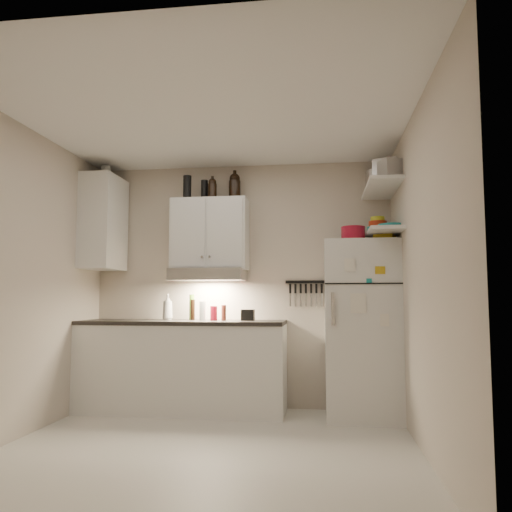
# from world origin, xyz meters

# --- Properties ---
(floor) EXTENTS (3.20, 3.00, 0.02)m
(floor) POSITION_xyz_m (0.00, 0.00, -0.01)
(floor) COLOR beige
(floor) RESTS_ON ground
(ceiling) EXTENTS (3.20, 3.00, 0.02)m
(ceiling) POSITION_xyz_m (0.00, 0.00, 2.61)
(ceiling) COLOR white
(ceiling) RESTS_ON ground
(back_wall) EXTENTS (3.20, 0.02, 2.60)m
(back_wall) POSITION_xyz_m (0.00, 1.51, 1.30)
(back_wall) COLOR beige
(back_wall) RESTS_ON ground
(left_wall) EXTENTS (0.02, 3.00, 2.60)m
(left_wall) POSITION_xyz_m (-1.61, 0.00, 1.30)
(left_wall) COLOR beige
(left_wall) RESTS_ON ground
(right_wall) EXTENTS (0.02, 3.00, 2.60)m
(right_wall) POSITION_xyz_m (1.61, 0.00, 1.30)
(right_wall) COLOR beige
(right_wall) RESTS_ON ground
(base_cabinet) EXTENTS (2.10, 0.60, 0.88)m
(base_cabinet) POSITION_xyz_m (-0.55, 1.20, 0.44)
(base_cabinet) COLOR white
(base_cabinet) RESTS_ON floor
(countertop) EXTENTS (2.10, 0.62, 0.04)m
(countertop) POSITION_xyz_m (-0.55, 1.20, 0.90)
(countertop) COLOR black
(countertop) RESTS_ON base_cabinet
(upper_cabinet) EXTENTS (0.80, 0.33, 0.75)m
(upper_cabinet) POSITION_xyz_m (-0.30, 1.33, 1.83)
(upper_cabinet) COLOR white
(upper_cabinet) RESTS_ON back_wall
(side_cabinet) EXTENTS (0.33, 0.55, 1.00)m
(side_cabinet) POSITION_xyz_m (-1.44, 1.20, 1.95)
(side_cabinet) COLOR white
(side_cabinet) RESTS_ON left_wall
(range_hood) EXTENTS (0.76, 0.46, 0.12)m
(range_hood) POSITION_xyz_m (-0.30, 1.27, 1.39)
(range_hood) COLOR silver
(range_hood) RESTS_ON back_wall
(fridge) EXTENTS (0.70, 0.68, 1.70)m
(fridge) POSITION_xyz_m (1.25, 1.16, 0.85)
(fridge) COLOR silver
(fridge) RESTS_ON floor
(shelf_hi) EXTENTS (0.30, 0.95, 0.03)m
(shelf_hi) POSITION_xyz_m (1.45, 1.02, 2.20)
(shelf_hi) COLOR white
(shelf_hi) RESTS_ON right_wall
(shelf_lo) EXTENTS (0.30, 0.95, 0.03)m
(shelf_lo) POSITION_xyz_m (1.45, 1.02, 1.76)
(shelf_lo) COLOR white
(shelf_lo) RESTS_ON right_wall
(knife_strip) EXTENTS (0.42, 0.02, 0.03)m
(knife_strip) POSITION_xyz_m (0.70, 1.49, 1.32)
(knife_strip) COLOR black
(knife_strip) RESTS_ON back_wall
(dutch_oven) EXTENTS (0.28, 0.28, 0.13)m
(dutch_oven) POSITION_xyz_m (1.18, 1.02, 1.77)
(dutch_oven) COLOR maroon
(dutch_oven) RESTS_ON fridge
(book_stack) EXTENTS (0.23, 0.26, 0.07)m
(book_stack) POSITION_xyz_m (1.47, 1.02, 1.74)
(book_stack) COLOR gold
(book_stack) RESTS_ON fridge
(spice_jar) EXTENTS (0.06, 0.06, 0.09)m
(spice_jar) POSITION_xyz_m (1.32, 1.16, 1.74)
(spice_jar) COLOR silver
(spice_jar) RESTS_ON fridge
(stock_pot) EXTENTS (0.36, 0.36, 0.22)m
(stock_pot) POSITION_xyz_m (1.48, 1.29, 2.33)
(stock_pot) COLOR silver
(stock_pot) RESTS_ON shelf_hi
(tin_a) EXTENTS (0.29, 0.28, 0.23)m
(tin_a) POSITION_xyz_m (1.50, 0.91, 2.33)
(tin_a) COLOR #AAAAAD
(tin_a) RESTS_ON shelf_hi
(tin_b) EXTENTS (0.23, 0.23, 0.18)m
(tin_b) POSITION_xyz_m (1.50, 0.72, 2.30)
(tin_b) COLOR #AAAAAD
(tin_b) RESTS_ON shelf_hi
(bowl_teal) EXTENTS (0.23, 0.23, 0.09)m
(bowl_teal) POSITION_xyz_m (1.44, 1.29, 1.82)
(bowl_teal) COLOR teal
(bowl_teal) RESTS_ON shelf_lo
(bowl_orange) EXTENTS (0.18, 0.18, 0.05)m
(bowl_orange) POSITION_xyz_m (1.44, 1.28, 1.89)
(bowl_orange) COLOR red
(bowl_orange) RESTS_ON bowl_teal
(bowl_yellow) EXTENTS (0.14, 0.14, 0.05)m
(bowl_yellow) POSITION_xyz_m (1.44, 1.28, 1.94)
(bowl_yellow) COLOR gold
(bowl_yellow) RESTS_ON bowl_orange
(plates) EXTENTS (0.31, 0.31, 0.06)m
(plates) POSITION_xyz_m (1.52, 0.94, 1.81)
(plates) COLOR teal
(plates) RESTS_ON shelf_lo
(growler_a) EXTENTS (0.12, 0.12, 0.22)m
(growler_a) POSITION_xyz_m (-0.27, 1.28, 2.31)
(growler_a) COLOR black
(growler_a) RESTS_ON upper_cabinet
(growler_b) EXTENTS (0.14, 0.14, 0.30)m
(growler_b) POSITION_xyz_m (-0.05, 1.38, 2.35)
(growler_b) COLOR black
(growler_b) RESTS_ON upper_cabinet
(thermos_a) EXTENTS (0.08, 0.08, 0.22)m
(thermos_a) POSITION_xyz_m (-0.37, 1.35, 2.31)
(thermos_a) COLOR black
(thermos_a) RESTS_ON upper_cabinet
(thermos_b) EXTENTS (0.10, 0.10, 0.25)m
(thermos_b) POSITION_xyz_m (-0.54, 1.28, 2.33)
(thermos_b) COLOR black
(thermos_b) RESTS_ON upper_cabinet
(side_jar) EXTENTS (0.12, 0.12, 0.14)m
(side_jar) POSITION_xyz_m (-1.46, 1.26, 2.52)
(side_jar) COLOR silver
(side_jar) RESTS_ON side_cabinet
(soap_bottle) EXTENTS (0.14, 0.14, 0.30)m
(soap_bottle) POSITION_xyz_m (-0.75, 1.30, 1.07)
(soap_bottle) COLOR white
(soap_bottle) RESTS_ON countertop
(pepper_mill) EXTENTS (0.06, 0.06, 0.16)m
(pepper_mill) POSITION_xyz_m (-0.12, 1.21, 1.00)
(pepper_mill) COLOR maroon
(pepper_mill) RESTS_ON countertop
(oil_bottle) EXTENTS (0.06, 0.06, 0.27)m
(oil_bottle) POSITION_xyz_m (-0.49, 1.34, 1.05)
(oil_bottle) COLOR #416719
(oil_bottle) RESTS_ON countertop
(vinegar_bottle) EXTENTS (0.05, 0.05, 0.21)m
(vinegar_bottle) POSITION_xyz_m (-0.47, 1.31, 1.03)
(vinegar_bottle) COLOR black
(vinegar_bottle) RESTS_ON countertop
(clear_bottle) EXTENTS (0.07, 0.07, 0.19)m
(clear_bottle) POSITION_xyz_m (-0.35, 1.22, 1.02)
(clear_bottle) COLOR silver
(clear_bottle) RESTS_ON countertop
(red_jar) EXTENTS (0.08, 0.08, 0.15)m
(red_jar) POSITION_xyz_m (-0.23, 1.22, 0.99)
(red_jar) COLOR maroon
(red_jar) RESTS_ON countertop
(caddy) EXTENTS (0.13, 0.10, 0.11)m
(caddy) POSITION_xyz_m (0.12, 1.25, 0.98)
(caddy) COLOR black
(caddy) RESTS_ON countertop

